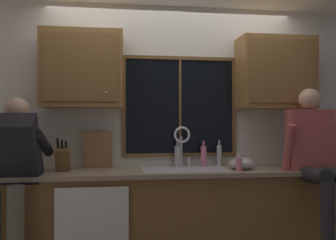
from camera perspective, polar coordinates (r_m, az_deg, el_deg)
back_wall at (r=3.73m, az=0.50°, el=-1.72°), size 5.82×0.12×2.55m
window_glass at (r=3.67m, az=1.89°, el=2.16°), size 1.10×0.02×0.95m
window_frame_top at (r=3.72m, az=1.91°, el=9.77°), size 1.17×0.02×0.04m
window_frame_bottom at (r=3.68m, az=1.92°, el=-5.52°), size 1.17×0.02×0.04m
window_frame_left at (r=3.61m, az=-7.00°, el=2.21°), size 0.04×0.02×0.95m
window_frame_right at (r=3.80m, az=10.39°, el=2.08°), size 0.03×0.02×0.95m
window_mullion_center at (r=3.66m, az=1.92°, el=2.17°), size 0.02×0.02×0.95m
lower_cabinet_run at (r=3.50m, az=1.35°, el=-15.64°), size 3.42×0.58×0.88m
countertop at (r=3.39m, az=1.41°, el=-8.20°), size 3.48×0.62×0.04m
dishwasher_front at (r=3.16m, az=-11.95°, el=-16.99°), size 0.60×0.02×0.74m
upper_cabinet_left at (r=3.51m, az=-13.39°, el=7.79°), size 0.75×0.36×0.72m
upper_cabinet_right at (r=3.83m, az=16.68°, el=7.11°), size 0.75×0.36×0.72m
sink at (r=3.43m, az=2.72°, el=-9.44°), size 0.80×0.46×0.21m
faucet at (r=3.57m, az=2.31°, el=-3.41°), size 0.18×0.09×0.40m
person_standing at (r=3.15m, az=-23.84°, el=-7.53°), size 0.53×0.68×1.58m
person_sitting_on_counter at (r=3.54m, az=22.29°, el=-4.53°), size 0.54×0.62×1.26m
knife_block at (r=3.39m, az=-16.32°, el=-6.00°), size 0.12×0.18×0.32m
cutting_board at (r=3.56m, az=-11.10°, el=-4.61°), size 0.28×0.10×0.36m
mixing_bowl at (r=3.48m, az=11.61°, el=-6.78°), size 0.24×0.24×0.12m
soap_dispenser at (r=3.34m, az=11.14°, el=-6.86°), size 0.06×0.07×0.17m
bottle_green_glass at (r=3.59m, az=1.54°, el=-5.65°), size 0.06×0.06×0.27m
bottle_tall_clear at (r=3.62m, az=5.65°, el=-5.64°), size 0.06×0.06×0.27m
bottle_amber_small at (r=3.72m, az=8.11°, el=-5.47°), size 0.05×0.05×0.27m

